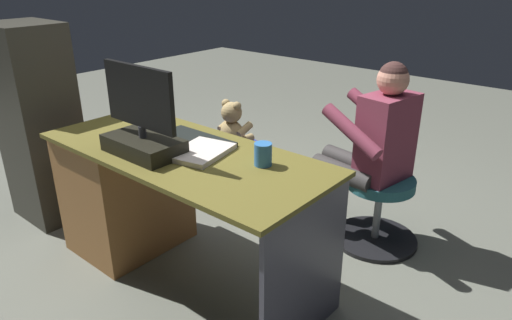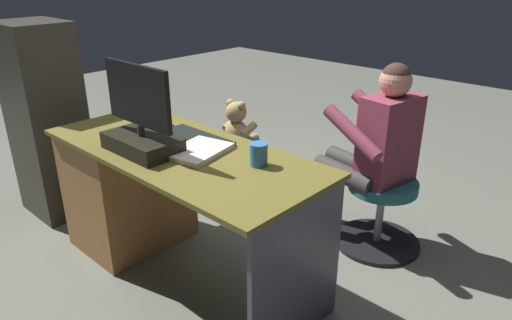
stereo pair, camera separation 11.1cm
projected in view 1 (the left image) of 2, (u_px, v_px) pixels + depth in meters
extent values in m
plane|color=slate|center=(243.00, 240.00, 2.83)|extent=(10.00, 10.00, 0.00)
cube|color=brown|center=(182.00, 153.00, 2.25)|extent=(1.53, 0.65, 0.02)
cube|color=#A16937|center=(127.00, 189.00, 2.69)|extent=(0.49, 0.60, 0.70)
cube|color=#474554|center=(306.00, 275.00, 1.95)|extent=(0.02, 0.59, 0.70)
cube|color=black|center=(144.00, 145.00, 2.20)|extent=(0.39, 0.22, 0.08)
cylinder|color=#333338|center=(142.00, 132.00, 2.17)|extent=(0.04, 0.04, 0.06)
cube|color=black|center=(139.00, 96.00, 2.11)|extent=(0.46, 0.02, 0.28)
cube|color=black|center=(141.00, 96.00, 2.12)|extent=(0.42, 0.00, 0.26)
cube|color=black|center=(198.00, 139.00, 2.37)|extent=(0.42, 0.14, 0.02)
ellipsoid|color=#2B1C30|center=(163.00, 125.00, 2.55)|extent=(0.06, 0.10, 0.04)
cylinder|color=#3372BF|center=(263.00, 154.00, 2.06)|extent=(0.08, 0.08, 0.10)
cube|color=black|center=(121.00, 133.00, 2.44)|extent=(0.10, 0.15, 0.02)
cube|color=silver|center=(201.00, 152.00, 2.20)|extent=(0.28, 0.34, 0.02)
cylinder|color=black|center=(233.00, 199.00, 3.31)|extent=(0.51, 0.51, 0.03)
cylinder|color=gray|center=(233.00, 176.00, 3.24)|extent=(0.04, 0.04, 0.34)
cylinder|color=#2F3A96|center=(232.00, 150.00, 3.16)|extent=(0.39, 0.39, 0.06)
ellipsoid|color=tan|center=(232.00, 133.00, 3.11)|extent=(0.17, 0.14, 0.18)
sphere|color=tan|center=(232.00, 112.00, 3.06)|extent=(0.14, 0.14, 0.14)
sphere|color=beige|center=(238.00, 112.00, 3.10)|extent=(0.05, 0.05, 0.05)
sphere|color=tan|center=(237.00, 106.00, 3.01)|extent=(0.06, 0.06, 0.06)
sphere|color=tan|center=(226.00, 103.00, 3.06)|extent=(0.06, 0.06, 0.06)
cylinder|color=tan|center=(244.00, 130.00, 3.07)|extent=(0.05, 0.13, 0.09)
cylinder|color=tan|center=(226.00, 124.00, 3.17)|extent=(0.05, 0.13, 0.09)
cylinder|color=tan|center=(246.00, 139.00, 3.18)|extent=(0.06, 0.11, 0.06)
cylinder|color=tan|center=(237.00, 136.00, 3.23)|extent=(0.06, 0.11, 0.06)
cylinder|color=black|center=(375.00, 238.00, 2.83)|extent=(0.50, 0.50, 0.03)
cylinder|color=gray|center=(378.00, 212.00, 2.76)|extent=(0.04, 0.04, 0.34)
cylinder|color=#29656E|center=(381.00, 182.00, 2.69)|extent=(0.39, 0.39, 0.06)
cube|color=#85364A|center=(386.00, 138.00, 2.58)|extent=(0.25, 0.35, 0.49)
sphere|color=tan|center=(393.00, 80.00, 2.45)|extent=(0.17, 0.17, 0.17)
sphere|color=#432926|center=(393.00, 76.00, 2.45)|extent=(0.16, 0.16, 0.16)
cylinder|color=#85364A|center=(351.00, 131.00, 2.46)|extent=(0.40, 0.14, 0.23)
cylinder|color=#85364A|center=(374.00, 112.00, 2.77)|extent=(0.40, 0.14, 0.23)
cylinder|color=#373534|center=(342.00, 173.00, 2.69)|extent=(0.42, 0.18, 0.11)
cylinder|color=#373534|center=(308.00, 200.00, 2.88)|extent=(0.10, 0.10, 0.42)
cylinder|color=#373534|center=(353.00, 162.00, 2.83)|extent=(0.42, 0.18, 0.11)
cylinder|color=#373534|center=(319.00, 189.00, 3.02)|extent=(0.10, 0.10, 0.42)
cube|color=#333129|center=(39.00, 125.00, 2.91)|extent=(0.44, 0.36, 1.24)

